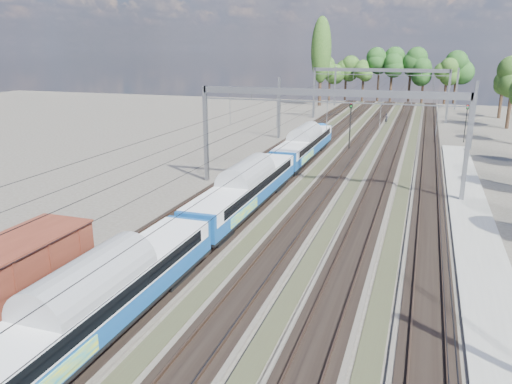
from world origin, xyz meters
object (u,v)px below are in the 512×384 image
(worker, at_px, (386,118))
(signal_far, at_px, (466,119))
(signal_near, at_px, (350,120))
(emu_train, at_px, (245,185))

(worker, bearing_deg, signal_far, -117.34)
(signal_near, xyz_separation_m, signal_far, (13.97, 10.60, -0.59))
(signal_near, bearing_deg, emu_train, -83.22)
(signal_near, bearing_deg, signal_far, 51.96)
(worker, bearing_deg, emu_train, -162.47)
(emu_train, height_order, signal_near, signal_near)
(worker, relative_size, signal_near, 0.30)
(signal_near, relative_size, signal_far, 1.18)
(worker, xyz_separation_m, signal_far, (11.45, -14.54, 2.33))
(emu_train, xyz_separation_m, worker, (6.40, 52.75, -1.45))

